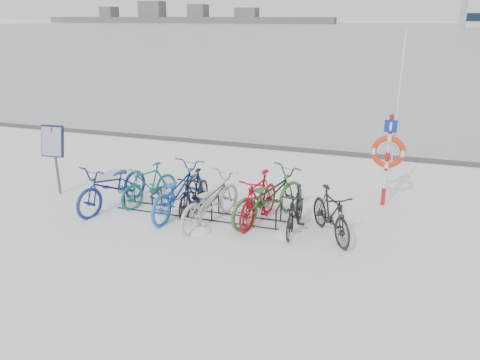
# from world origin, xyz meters

# --- Properties ---
(ground) EXTENTS (900.00, 900.00, 0.00)m
(ground) POSITION_xyz_m (0.00, 0.00, 0.00)
(ground) COLOR white
(ground) RESTS_ON ground
(ice_sheet) EXTENTS (400.00, 298.00, 0.02)m
(ice_sheet) POSITION_xyz_m (0.00, 155.00, 0.01)
(ice_sheet) COLOR #9DABB2
(ice_sheet) RESTS_ON ground
(quay_edge) EXTENTS (400.00, 0.25, 0.10)m
(quay_edge) POSITION_xyz_m (0.00, 5.90, 0.05)
(quay_edge) COLOR #3F3F42
(quay_edge) RESTS_ON ground
(bike_rack) EXTENTS (4.00, 0.48, 0.46)m
(bike_rack) POSITION_xyz_m (0.00, 0.00, 0.18)
(bike_rack) COLOR black
(bike_rack) RESTS_ON ground
(info_board) EXTENTS (0.60, 0.28, 1.76)m
(info_board) POSITION_xyz_m (-3.91, 0.14, 1.27)
(info_board) COLOR #595B5E
(info_board) RESTS_ON ground
(lifebuoy_station) EXTENTS (0.76, 0.22, 3.95)m
(lifebuoy_station) POSITION_xyz_m (3.88, 1.86, 1.33)
(lifebuoy_station) COLOR red
(lifebuoy_station) RESTS_ON ground
(shoreline) EXTENTS (180.00, 12.00, 9.50)m
(shoreline) POSITION_xyz_m (-122.02, 260.00, 2.79)
(shoreline) COLOR #4D4D4D
(shoreline) RESTS_ON ground
(bike_0) EXTENTS (1.22, 2.28, 1.13)m
(bike_0) POSITION_xyz_m (-2.10, -0.18, 0.57)
(bike_0) COLOR navy
(bike_0) RESTS_ON ground
(bike_1) EXTENTS (1.07, 1.71, 1.00)m
(bike_1) POSITION_xyz_m (-1.43, 0.31, 0.50)
(bike_1) COLOR #15676A
(bike_1) RESTS_ON ground
(bike_2) EXTENTS (0.95, 2.26, 1.15)m
(bike_2) POSITION_xyz_m (-0.53, -0.01, 0.58)
(bike_2) COLOR blue
(bike_2) RESTS_ON ground
(bike_3) EXTENTS (0.48, 1.63, 0.97)m
(bike_3) POSITION_xyz_m (-0.23, 0.20, 0.49)
(bike_3) COLOR black
(bike_3) RESTS_ON ground
(bike_4) EXTENTS (1.21, 2.20, 1.10)m
(bike_4) POSITION_xyz_m (0.36, -0.27, 0.55)
(bike_4) COLOR #B4B5BB
(bike_4) RESTS_ON ground
(bike_5) EXTENTS (0.80, 1.93, 1.13)m
(bike_5) POSITION_xyz_m (1.33, 0.10, 0.56)
(bike_5) COLOR #B50416
(bike_5) RESTS_ON ground
(bike_6) EXTENTS (1.74, 2.34, 1.17)m
(bike_6) POSITION_xyz_m (1.51, 0.26, 0.59)
(bike_6) COLOR #34692F
(bike_6) RESTS_ON ground
(bike_7) EXTENTS (0.45, 1.59, 0.96)m
(bike_7) POSITION_xyz_m (2.17, -0.09, 0.48)
(bike_7) COLOR black
(bike_7) RESTS_ON ground
(bike_8) EXTENTS (1.34, 1.72, 1.04)m
(bike_8) POSITION_xyz_m (2.91, -0.14, 0.52)
(bike_8) COLOR black
(bike_8) RESTS_ON ground
(snow_drifts) EXTENTS (5.44, 1.80, 0.19)m
(snow_drifts) POSITION_xyz_m (0.37, -0.22, 0.00)
(snow_drifts) COLOR white
(snow_drifts) RESTS_ON ground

